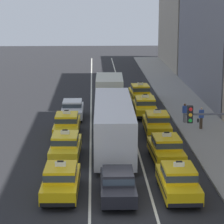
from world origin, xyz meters
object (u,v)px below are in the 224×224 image
at_px(taxi_left_second, 65,145).
at_px(taxi_left_third, 67,124).
at_px(bus_center_second, 113,123).
at_px(sedan_left_fourth, 72,109).
at_px(pedestrian_near_crosswalk, 185,113).
at_px(pedestrian_by_storefront, 201,118).
at_px(sedan_center_nearest, 118,183).
at_px(taxi_right_second, 166,148).
at_px(taxi_right_nearest, 178,180).
at_px(taxi_right_fifth, 140,93).
at_px(box_truck_center_third, 109,92).
at_px(taxi_right_third, 157,123).
at_px(taxi_left_nearest, 61,180).
at_px(taxi_right_fourth, 145,106).

bearing_deg(taxi_left_second, taxi_left_third, 91.85).
xyz_separation_m(taxi_left_second, bus_center_second, (3.14, 1.91, 0.94)).
height_order(taxi_left_second, sedan_left_fourth, taxi_left_second).
bearing_deg(pedestrian_near_crosswalk, pedestrian_by_storefront, -65.54).
xyz_separation_m(sedan_center_nearest, taxi_right_second, (3.31, 5.95, 0.03)).
distance_m(taxi_right_nearest, taxi_right_fifth, 24.14).
relative_size(box_truck_center_third, taxi_right_third, 1.53).
height_order(taxi_left_nearest, bus_center_second, bus_center_second).
relative_size(taxi_right_second, taxi_right_fourth, 1.01).
relative_size(taxi_left_third, sedan_left_fourth, 1.06).
xyz_separation_m(taxi_left_nearest, taxi_right_fifth, (6.27, 23.87, 0.00)).
height_order(taxi_left_nearest, box_truck_center_third, box_truck_center_third).
distance_m(box_truck_center_third, taxi_right_nearest, 20.06).
bearing_deg(taxi_right_fourth, sedan_left_fourth, -174.17).
height_order(sedan_center_nearest, taxi_right_nearest, taxi_right_nearest).
distance_m(sedan_left_fourth, pedestrian_near_crosswalk, 9.38).
distance_m(taxi_left_second, box_truck_center_third, 13.74).
height_order(sedan_left_fourth, pedestrian_near_crosswalk, pedestrian_near_crosswalk).
relative_size(taxi_left_nearest, taxi_right_third, 1.00).
xyz_separation_m(taxi_right_fifth, pedestrian_by_storefront, (3.71, -11.03, 0.11)).
distance_m(taxi_right_fourth, taxi_right_fifth, 6.15).
distance_m(taxi_right_fifth, pedestrian_near_crosswalk, 9.44).
relative_size(taxi_left_nearest, bus_center_second, 0.41).
bearing_deg(sedan_left_fourth, pedestrian_by_storefront, -22.98).
bearing_deg(box_truck_center_third, sedan_center_nearest, -90.57).
bearing_deg(taxi_right_third, taxi_left_second, -139.24).
distance_m(taxi_left_third, pedestrian_by_storefront, 10.29).
xyz_separation_m(taxi_left_second, sedan_center_nearest, (3.03, -6.78, -0.03)).
distance_m(taxi_left_nearest, sedan_left_fourth, 17.09).
distance_m(box_truck_center_third, taxi_right_second, 14.52).
distance_m(taxi_left_second, taxi_right_fourth, 13.07).
bearing_deg(taxi_left_third, pedestrian_near_crosswalk, 17.99).
distance_m(box_truck_center_third, taxi_right_third, 8.42).
distance_m(taxi_left_second, taxi_right_nearest, 8.97).
distance_m(sedan_center_nearest, taxi_right_nearest, 3.17).
xyz_separation_m(taxi_right_second, taxi_right_fifth, (0.02, 18.46, 0.00)).
relative_size(taxi_left_third, box_truck_center_third, 0.65).
xyz_separation_m(taxi_right_second, taxi_right_third, (0.21, 6.46, 0.00)).
bearing_deg(box_truck_center_third, taxi_right_fifth, 54.02).
relative_size(bus_center_second, taxi_right_fifth, 2.44).
xyz_separation_m(box_truck_center_third, pedestrian_near_crosswalk, (5.92, -4.70, -0.84)).
height_order(taxi_left_nearest, taxi_right_third, same).
xyz_separation_m(taxi_right_fifth, pedestrian_near_crosswalk, (2.79, -9.02, 0.06)).
bearing_deg(taxi_left_second, bus_center_second, 31.30).
distance_m(bus_center_second, taxi_right_second, 4.31).
bearing_deg(box_truck_center_third, taxi_right_nearest, -81.52).
bearing_deg(taxi_right_nearest, taxi_right_fifth, 89.59).
bearing_deg(box_truck_center_third, taxi_right_third, -66.65).
bearing_deg(taxi_left_third, box_truck_center_third, 66.23).
bearing_deg(bus_center_second, taxi_right_fourth, 72.15).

